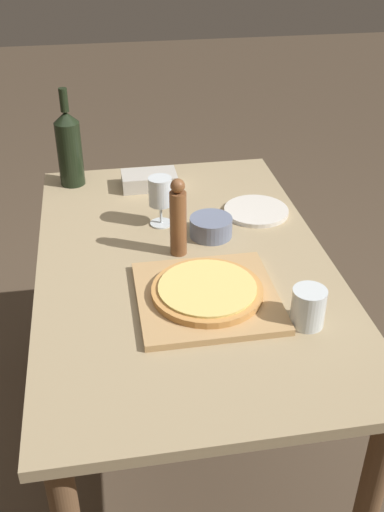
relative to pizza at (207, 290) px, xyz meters
The scene contains 11 objects.
ground_plane 0.80m from the pizza, 98.26° to the left, with size 12.00×12.00×0.00m, color #4C3D2D.
dining_table 0.24m from the pizza, 98.26° to the left, with size 0.81×1.31×0.75m.
cutting_board 0.02m from the pizza, ahead, with size 0.35×0.35×0.02m.
pizza is the anchor object (origin of this frame).
wine_bottle 0.83m from the pizza, 113.97° to the left, with size 0.08×0.08×0.34m.
pepper_mill 0.25m from the pizza, 99.14° to the left, with size 0.05×0.05×0.23m.
wine_glass 0.42m from the pizza, 99.13° to the left, with size 0.07×0.07×0.16m.
small_bowl 0.32m from the pizza, 77.15° to the left, with size 0.13×0.13×0.06m.
drinking_tumbler 0.26m from the pizza, 31.74° to the right, with size 0.08×0.08×0.10m.
dinner_plate 0.49m from the pizza, 60.67° to the left, with size 0.20×0.20×0.01m.
food_container 0.68m from the pizza, 96.15° to the left, with size 0.19×0.11×0.05m.
Camera 1 is at (-0.21, -1.39, 1.65)m, focal length 42.00 mm.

